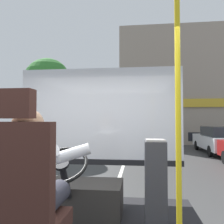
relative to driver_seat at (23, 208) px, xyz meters
The scene contains 12 objects.
ground 9.30m from the driver_seat, 89.05° to the left, with size 18.00×44.00×0.06m.
driver_seat is the anchor object (origin of this frame).
bus_driver 0.20m from the driver_seat, 90.00° to the left, with size 0.77×0.56×0.75m.
steering_console 1.30m from the driver_seat, 90.00° to the left, with size 1.10×1.03×0.86m.
handrail_pole 1.26m from the driver_seat, 21.87° to the left, with size 0.04×0.04×2.22m.
fare_box 1.42m from the driver_seat, 49.16° to the left, with size 0.22×0.25×0.94m.
windshield_panel 2.10m from the driver_seat, 85.73° to the left, with size 2.50×0.08×1.48m.
street_tree 10.91m from the driver_seat, 111.63° to the left, with size 2.41×2.41×4.96m.
shop_building 18.98m from the driver_seat, 77.07° to the left, with size 9.72×5.31×8.94m.
parked_car_white 12.54m from the driver_seat, 66.17° to the left, with size 1.88×4.23×1.43m.
parked_car_black 18.51m from the driver_seat, 73.55° to the left, with size 1.95×4.37×1.40m.
parked_car_silver 23.77m from the driver_seat, 78.44° to the left, with size 1.98×4.12×1.33m.
Camera 1 is at (0.60, -1.85, 1.75)m, focal length 36.75 mm.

